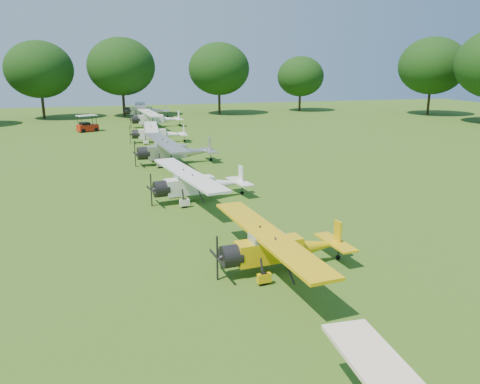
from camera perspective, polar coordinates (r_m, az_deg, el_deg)
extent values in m
plane|color=#2A4F13|center=(27.05, -4.39, -2.71)|extent=(160.00, 160.00, 0.00)
cylinder|color=black|center=(88.73, 22.01, 10.26)|extent=(0.44, 0.44, 4.81)
ellipsoid|color=black|center=(88.54, 22.40, 14.04)|extent=(11.23, 11.23, 9.55)
cylinder|color=black|center=(90.73, 7.29, 10.95)|extent=(0.44, 0.44, 3.70)
ellipsoid|color=black|center=(90.52, 7.39, 13.80)|extent=(8.63, 8.63, 7.34)
cylinder|color=black|center=(83.95, -2.53, 11.00)|extent=(0.44, 0.44, 4.51)
ellipsoid|color=black|center=(83.73, -2.58, 14.76)|extent=(10.52, 10.52, 8.94)
cylinder|color=black|center=(82.27, -14.00, 10.57)|extent=(0.44, 0.44, 4.74)
ellipsoid|color=black|center=(82.05, -14.26, 14.60)|extent=(11.05, 11.05, 9.39)
cylinder|color=black|center=(82.60, -22.89, 9.78)|extent=(0.44, 0.44, 4.49)
ellipsoid|color=black|center=(82.39, -23.29, 13.56)|extent=(10.47, 10.47, 8.90)
cube|color=#D9AF09|center=(19.41, 3.56, -7.12)|extent=(2.89, 1.09, 0.93)
cone|color=#D9AF09|center=(20.51, 9.66, -6.47)|extent=(2.53, 1.02, 0.79)
cube|color=#8CA5B2|center=(19.20, 3.35, -5.82)|extent=(1.48, 0.94, 0.48)
cylinder|color=black|center=(18.82, -1.12, -7.83)|extent=(0.87, 0.99, 0.92)
cube|color=black|center=(18.65, -2.79, -8.06)|extent=(0.06, 0.11, 1.85)
cube|color=#D9AF09|center=(19.12, 3.36, -5.20)|extent=(2.14, 9.42, 0.12)
cube|color=#D9AF09|center=(20.80, 11.81, -4.97)|extent=(0.13, 0.49, 1.15)
cube|color=#D9AF09|center=(20.89, 11.55, -6.03)|extent=(0.97, 2.53, 0.08)
cylinder|color=black|center=(18.50, 2.95, -10.52)|extent=(0.54, 0.19, 0.53)
cylinder|color=black|center=(20.35, 0.41, -8.03)|extent=(0.54, 0.19, 0.53)
cylinder|color=black|center=(21.25, 11.85, -7.80)|extent=(0.22, 0.09, 0.21)
cube|color=white|center=(29.44, -6.17, 0.77)|extent=(3.19, 1.43, 1.01)
cone|color=white|center=(30.41, -1.54, 1.04)|extent=(2.80, 1.32, 0.87)
cube|color=#8CA5B2|center=(29.28, -6.37, 1.75)|extent=(1.67, 1.14, 0.53)
cylinder|color=black|center=(28.90, -9.58, 0.37)|extent=(1.03, 1.14, 1.00)
cube|color=black|center=(28.74, -10.78, 0.23)|extent=(0.08, 0.12, 2.02)
cube|color=white|center=(29.23, -6.39, 2.21)|extent=(3.13, 10.30, 0.13)
cube|color=white|center=(30.69, 0.09, 2.10)|extent=(0.19, 0.54, 1.25)
cube|color=white|center=(30.75, -0.07, 1.29)|extent=(1.27, 2.80, 0.09)
cylinder|color=black|center=(28.29, -6.77, -1.36)|extent=(0.60, 0.25, 0.58)
cylinder|color=black|center=(30.49, -8.25, -0.20)|extent=(0.60, 0.25, 0.58)
cylinder|color=black|center=(31.03, 0.25, -0.10)|extent=(0.24, 0.12, 0.23)
cube|color=#B3B3B8|center=(40.92, -8.95, 4.86)|extent=(3.45, 1.31, 1.11)
cone|color=#B3B3B8|center=(41.63, -5.11, 4.94)|extent=(3.02, 1.22, 0.95)
cube|color=#8CA5B2|center=(40.80, -9.13, 5.65)|extent=(1.77, 1.12, 0.58)
cylinder|color=black|center=(40.55, -11.72, 4.64)|extent=(1.05, 1.18, 1.09)
cube|color=black|center=(40.45, -12.67, 4.56)|extent=(0.07, 0.13, 2.21)
cube|color=#B3B3B8|center=(40.76, -9.14, 6.01)|extent=(2.57, 11.25, 0.15)
cube|color=#B3B3B8|center=(41.84, -3.73, 5.75)|extent=(0.16, 0.59, 1.37)
cube|color=#B3B3B8|center=(41.89, -3.86, 5.10)|extent=(1.17, 3.02, 0.09)
cylinder|color=black|center=(39.63, -9.68, 3.33)|extent=(0.64, 0.23, 0.63)
cylinder|color=black|center=(42.17, -10.42, 4.01)|extent=(0.64, 0.23, 0.63)
cylinder|color=black|center=(42.11, -3.57, 3.95)|extent=(0.26, 0.11, 0.25)
cube|color=white|center=(53.07, -10.64, 6.98)|extent=(3.07, 1.11, 0.99)
cone|color=white|center=(53.20, -7.88, 6.96)|extent=(2.69, 1.03, 0.85)
cube|color=#8CA5B2|center=(53.00, -10.77, 7.53)|extent=(1.56, 0.97, 0.52)
cylinder|color=black|center=(53.07, -12.59, 6.88)|extent=(0.91, 1.04, 0.98)
cube|color=black|center=(53.08, -13.25, 6.84)|extent=(0.06, 0.12, 1.98)
cube|color=white|center=(52.97, -10.79, 7.78)|extent=(2.07, 10.05, 0.13)
cube|color=white|center=(53.20, -6.88, 7.51)|extent=(0.13, 0.52, 1.22)
cube|color=white|center=(53.25, -6.97, 7.05)|extent=(0.99, 2.69, 0.08)
cylinder|color=black|center=(52.00, -11.41, 5.99)|extent=(0.57, 0.19, 0.56)
cylinder|color=black|center=(54.33, -11.44, 6.37)|extent=(0.57, 0.19, 0.56)
cylinder|color=black|center=(53.38, -6.74, 6.23)|extent=(0.23, 0.09, 0.23)
cube|color=white|center=(66.83, -10.85, 8.73)|extent=(3.52, 1.31, 1.13)
cone|color=white|center=(67.40, -8.38, 8.75)|extent=(3.09, 1.22, 0.97)
cube|color=#8CA5B2|center=(66.75, -10.96, 9.23)|extent=(1.80, 1.13, 0.59)
cylinder|color=black|center=(66.51, -12.60, 8.61)|extent=(1.06, 1.20, 1.12)
cube|color=black|center=(66.41, -13.20, 8.56)|extent=(0.08, 0.13, 2.26)
cube|color=white|center=(66.72, -10.97, 9.46)|extent=(2.53, 11.51, 0.15)
cube|color=white|center=(67.58, -7.49, 9.26)|extent=(0.16, 0.60, 1.40)
cube|color=white|center=(67.61, -7.57, 8.84)|extent=(1.17, 3.08, 0.10)
cylinder|color=black|center=(65.45, -11.35, 7.86)|extent=(0.66, 0.23, 0.65)
cylinder|color=black|center=(68.10, -11.73, 8.11)|extent=(0.66, 0.23, 0.65)
cylinder|color=black|center=(67.76, -7.36, 8.10)|extent=(0.26, 0.11, 0.26)
cube|color=#B3B3B8|center=(79.79, -11.95, 9.70)|extent=(3.62, 1.27, 1.17)
cone|color=#B3B3B8|center=(79.89, -9.76, 9.69)|extent=(3.17, 1.19, 1.00)
cube|color=#8CA5B2|center=(79.74, -12.06, 10.13)|extent=(1.84, 1.13, 0.61)
cylinder|color=black|center=(79.80, -13.49, 9.61)|extent=(1.07, 1.22, 1.16)
cube|color=black|center=(79.82, -14.02, 9.58)|extent=(0.07, 0.14, 2.34)
cube|color=#B3B3B8|center=(79.72, -12.07, 10.33)|extent=(2.33, 11.88, 0.16)
cube|color=#B3B3B8|center=(79.90, -8.97, 10.13)|extent=(0.15, 0.62, 1.45)
cube|color=#B3B3B8|center=(79.94, -9.03, 9.76)|extent=(1.14, 3.17, 0.10)
cylinder|color=black|center=(78.48, -12.56, 8.97)|extent=(0.68, 0.22, 0.67)
cylinder|color=black|center=(81.25, -12.57, 9.16)|extent=(0.68, 0.22, 0.67)
cylinder|color=black|center=(80.04, -8.85, 9.11)|extent=(0.27, 0.11, 0.27)
cube|color=#B51D0C|center=(64.37, -18.08, 7.47)|extent=(2.85, 2.27, 0.80)
cube|color=black|center=(64.19, -18.40, 7.83)|extent=(1.45, 1.56, 0.51)
cube|color=white|center=(64.20, -18.20, 8.85)|extent=(2.79, 2.33, 0.09)
cylinder|color=black|center=(63.44, -18.54, 7.09)|extent=(0.52, 0.35, 0.50)
cylinder|color=black|center=(64.75, -19.01, 7.20)|extent=(0.52, 0.35, 0.50)
cylinder|color=black|center=(64.07, -17.11, 7.27)|extent=(0.52, 0.35, 0.50)
cylinder|color=black|center=(65.37, -17.60, 7.38)|extent=(0.52, 0.35, 0.50)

